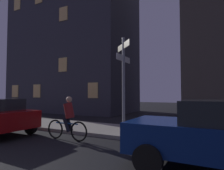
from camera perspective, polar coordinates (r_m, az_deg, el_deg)
name	(u,v)px	position (r m, az deg, el deg)	size (l,w,h in m)	color
sidewalk_kerb	(118,131)	(8.88, 1.80, -13.28)	(40.00, 2.60, 0.14)	gray
signpost	(124,77)	(7.82, 3.41, 2.45)	(0.94, 1.27, 3.86)	gray
car_side_parked	(219,133)	(5.00, 28.98, -12.34)	(3.92, 2.00, 1.56)	navy
cyclist	(68,120)	(7.49, -12.86, -9.94)	(1.82, 0.33, 1.61)	black
building_left_block	(73,43)	(21.02, -11.41, 12.01)	(12.32, 6.40, 14.06)	#383842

